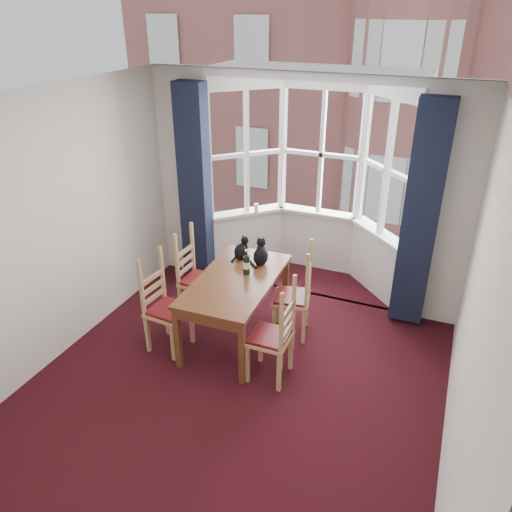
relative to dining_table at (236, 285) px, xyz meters
The scene contains 21 objects.
floor 1.23m from the dining_table, 70.85° to the right, with size 4.50×4.50×0.00m, color black.
ceiling 2.35m from the dining_table, 70.85° to the right, with size 4.50×4.50×0.00m, color white.
wall_left 2.05m from the dining_table, 149.85° to the right, with size 4.50×4.50×0.00m, color silver.
wall_right 2.63m from the dining_table, 22.49° to the right, with size 4.50×4.50×0.00m, color silver.
wall_near 3.31m from the dining_table, 84.04° to the right, with size 4.00×4.00×0.00m, color silver.
wall_back_pier_left 1.97m from the dining_table, 135.69° to the left, with size 0.70×0.12×2.80m, color silver.
wall_back_pier_right 2.47m from the dining_table, 32.87° to the left, with size 0.70×0.12×2.80m, color silver.
bay_window 1.95m from the dining_table, 79.36° to the left, with size 2.76×0.94×2.80m.
curtain_left 1.68m from the dining_table, 134.51° to the left, with size 0.38×0.22×2.60m, color #171D34.
curtain_right 2.18m from the dining_table, 32.14° to the left, with size 0.38×0.22×2.60m, color #171D34.
dining_table is the anchor object (origin of this frame).
chair_left_near 0.86m from the dining_table, 147.03° to the right, with size 0.43×0.45×0.92m.
chair_left_far 0.77m from the dining_table, 160.09° to the left, with size 0.41×0.43×0.92m.
chair_right_near 0.87m from the dining_table, 35.42° to the right, with size 0.40×0.42×0.92m.
chair_right_far 0.75m from the dining_table, 27.59° to the left, with size 0.48×0.49×0.92m.
cat_left 0.52m from the dining_table, 106.74° to the left, with size 0.21×0.24×0.29m.
cat_right 0.49m from the dining_table, 73.66° to the left, with size 0.23×0.27×0.32m.
wine_bottle 0.27m from the dining_table, 66.80° to the left, with size 0.07×0.07×0.29m.
candle_tall 1.71m from the dining_table, 104.99° to the left, with size 0.06×0.06×0.13m, color white.
street 31.99m from the dining_table, 89.39° to the left, with size 80.00×80.00×0.00m, color #333335.
tenement_building 13.08m from the dining_table, 88.53° to the left, with size 18.40×7.80×15.20m.
Camera 1 is at (1.71, -3.34, 3.47)m, focal length 35.00 mm.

